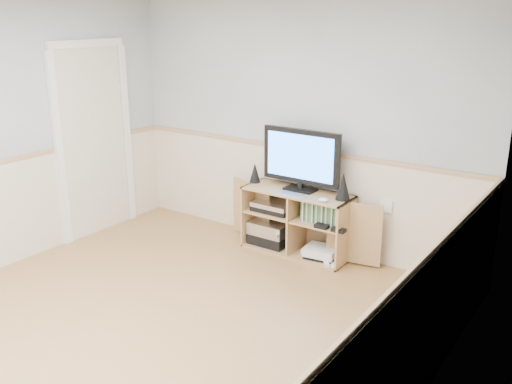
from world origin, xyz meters
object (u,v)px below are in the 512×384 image
monitor (301,158)px  game_consoles (321,252)px  media_cabinet (300,220)px  keyboard (292,195)px

monitor → game_consoles: (0.29, -0.06, -0.91)m
game_consoles → media_cabinet: bearing=167.4°
media_cabinet → keyboard: 0.38m
monitor → keyboard: monitor is taller
keyboard → game_consoles: bearing=34.1°
media_cabinet → monitor: size_ratio=2.07×
monitor → keyboard: bearing=-83.4°
game_consoles → keyboard: bearing=-154.4°
media_cabinet → game_consoles: (0.29, -0.06, -0.26)m
game_consoles → monitor: bearing=168.1°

